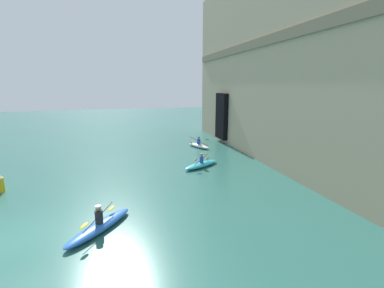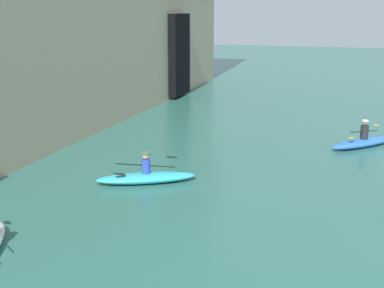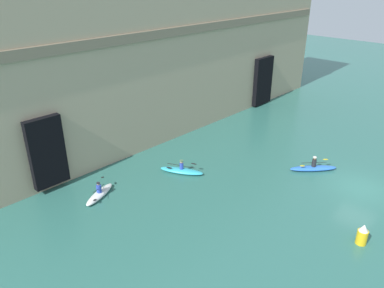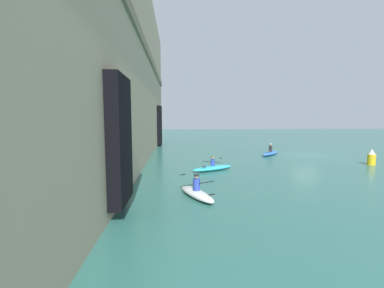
{
  "view_description": "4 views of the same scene",
  "coord_description": "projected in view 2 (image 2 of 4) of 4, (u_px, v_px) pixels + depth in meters",
  "views": [
    {
      "loc": [
        10.71,
        4.77,
        6.1
      ],
      "look_at": [
        -7.54,
        9.87,
        1.75
      ],
      "focal_mm": 24.0,
      "sensor_mm": 36.0,
      "label": 1
    },
    {
      "loc": [
        -22.91,
        3.91,
        5.69
      ],
      "look_at": [
        -6.62,
        9.09,
        1.32
      ],
      "focal_mm": 50.0,
      "sensor_mm": 36.0,
      "label": 2
    },
    {
      "loc": [
        -24.23,
        -7.08,
        13.81
      ],
      "look_at": [
        -6.61,
        9.97,
        2.38
      ],
      "focal_mm": 35.0,
      "sensor_mm": 36.0,
      "label": 3
    },
    {
      "loc": [
        -24.89,
        13.14,
        3.69
      ],
      "look_at": [
        -8.59,
        12.08,
        2.04
      ],
      "focal_mm": 24.0,
      "sensor_mm": 36.0,
      "label": 4
    }
  ],
  "objects": [
    {
      "name": "kayak_blue",
      "position": [
        364.0,
        142.0,
        22.47
      ],
      "size": [
        3.17,
        2.95,
        1.14
      ],
      "rotation": [
        0.0,
        0.0,
        2.41
      ],
      "color": "blue",
      "rests_on": "ground"
    },
    {
      "name": "kayak_cyan",
      "position": [
        146.0,
        177.0,
        17.83
      ],
      "size": [
        2.3,
        3.32,
        1.06
      ],
      "rotation": [
        0.0,
        0.0,
        2.06
      ],
      "color": "#33B2C6",
      "rests_on": "ground"
    }
  ]
}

